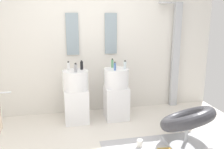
{
  "coord_description": "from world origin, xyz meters",
  "views": [
    {
      "loc": [
        -0.59,
        -2.87,
        1.78
      ],
      "look_at": [
        0.15,
        0.55,
        0.95
      ],
      "focal_mm": 39.12,
      "sensor_mm": 36.0,
      "label": 1
    }
  ],
  "objects_px": {
    "shower_column": "(175,53)",
    "soap_bottle_white": "(68,66)",
    "lounge_chair": "(187,122)",
    "soap_bottle_blue": "(115,66)",
    "pedestal_sink_left": "(76,96)",
    "soap_bottle_green": "(112,63)",
    "soap_bottle_clear": "(125,65)",
    "pedestal_sink_right": "(116,93)",
    "soap_bottle_black": "(82,65)",
    "soap_bottle_grey": "(76,68)",
    "coffee_mug": "(140,143)"
  },
  "relations": [
    {
      "from": "pedestal_sink_left",
      "to": "soap_bottle_grey",
      "type": "xyz_separation_m",
      "value": [
        0.0,
        -0.11,
        0.51
      ]
    },
    {
      "from": "soap_bottle_green",
      "to": "soap_bottle_black",
      "type": "relative_size",
      "value": 1.03
    },
    {
      "from": "soap_bottle_blue",
      "to": "soap_bottle_green",
      "type": "bearing_deg",
      "value": 88.3
    },
    {
      "from": "shower_column",
      "to": "soap_bottle_blue",
      "type": "bearing_deg",
      "value": -158.89
    },
    {
      "from": "lounge_chair",
      "to": "soap_bottle_green",
      "type": "height_order",
      "value": "soap_bottle_green"
    },
    {
      "from": "soap_bottle_green",
      "to": "soap_bottle_blue",
      "type": "distance_m",
      "value": 0.23
    },
    {
      "from": "pedestal_sink_left",
      "to": "soap_bottle_green",
      "type": "height_order",
      "value": "soap_bottle_green"
    },
    {
      "from": "shower_column",
      "to": "soap_bottle_clear",
      "type": "relative_size",
      "value": 13.74
    },
    {
      "from": "soap_bottle_clear",
      "to": "soap_bottle_black",
      "type": "xyz_separation_m",
      "value": [
        -0.73,
        0.11,
        0.0
      ]
    },
    {
      "from": "soap_bottle_clear",
      "to": "pedestal_sink_right",
      "type": "bearing_deg",
      "value": 165.07
    },
    {
      "from": "lounge_chair",
      "to": "soap_bottle_blue",
      "type": "distance_m",
      "value": 1.44
    },
    {
      "from": "shower_column",
      "to": "coffee_mug",
      "type": "bearing_deg",
      "value": -129.31
    },
    {
      "from": "lounge_chair",
      "to": "soap_bottle_blue",
      "type": "height_order",
      "value": "soap_bottle_blue"
    },
    {
      "from": "shower_column",
      "to": "soap_bottle_green",
      "type": "relative_size",
      "value": 12.81
    },
    {
      "from": "pedestal_sink_right",
      "to": "coffee_mug",
      "type": "xyz_separation_m",
      "value": [
        0.09,
        -1.05,
        -0.41
      ]
    },
    {
      "from": "soap_bottle_white",
      "to": "shower_column",
      "type": "bearing_deg",
      "value": 8.9
    },
    {
      "from": "pedestal_sink_left",
      "to": "soap_bottle_white",
      "type": "height_order",
      "value": "soap_bottle_white"
    },
    {
      "from": "lounge_chair",
      "to": "soap_bottle_grey",
      "type": "distance_m",
      "value": 1.88
    },
    {
      "from": "soap_bottle_clear",
      "to": "soap_bottle_blue",
      "type": "relative_size",
      "value": 1.03
    },
    {
      "from": "pedestal_sink_left",
      "to": "soap_bottle_black",
      "type": "relative_size",
      "value": 6.47
    },
    {
      "from": "pedestal_sink_left",
      "to": "pedestal_sink_right",
      "type": "distance_m",
      "value": 0.7
    },
    {
      "from": "shower_column",
      "to": "soap_bottle_clear",
      "type": "distance_m",
      "value": 1.23
    },
    {
      "from": "lounge_chair",
      "to": "soap_bottle_black",
      "type": "bearing_deg",
      "value": 137.98
    },
    {
      "from": "pedestal_sink_left",
      "to": "soap_bottle_blue",
      "type": "distance_m",
      "value": 0.83
    },
    {
      "from": "shower_column",
      "to": "soap_bottle_green",
      "type": "bearing_deg",
      "value": -167.97
    },
    {
      "from": "lounge_chair",
      "to": "soap_bottle_black",
      "type": "relative_size",
      "value": 6.95
    },
    {
      "from": "soap_bottle_black",
      "to": "soap_bottle_green",
      "type": "bearing_deg",
      "value": 4.92
    },
    {
      "from": "soap_bottle_white",
      "to": "soap_bottle_black",
      "type": "xyz_separation_m",
      "value": [
        0.22,
        -0.0,
        0.0
      ]
    },
    {
      "from": "pedestal_sink_right",
      "to": "soap_bottle_black",
      "type": "distance_m",
      "value": 0.78
    },
    {
      "from": "coffee_mug",
      "to": "soap_bottle_green",
      "type": "xyz_separation_m",
      "value": [
        -0.14,
        1.17,
        0.92
      ]
    },
    {
      "from": "pedestal_sink_left",
      "to": "lounge_chair",
      "type": "height_order",
      "value": "pedestal_sink_left"
    },
    {
      "from": "soap_bottle_black",
      "to": "coffee_mug",
      "type": "bearing_deg",
      "value": -58.7
    },
    {
      "from": "shower_column",
      "to": "soap_bottle_white",
      "type": "distance_m",
      "value": 2.12
    },
    {
      "from": "pedestal_sink_right",
      "to": "soap_bottle_green",
      "type": "relative_size",
      "value": 6.3
    },
    {
      "from": "lounge_chair",
      "to": "shower_column",
      "type": "bearing_deg",
      "value": 70.91
    },
    {
      "from": "coffee_mug",
      "to": "soap_bottle_green",
      "type": "height_order",
      "value": "soap_bottle_green"
    },
    {
      "from": "lounge_chair",
      "to": "soap_bottle_clear",
      "type": "distance_m",
      "value": 1.4
    },
    {
      "from": "lounge_chair",
      "to": "soap_bottle_green",
      "type": "relative_size",
      "value": 6.76
    },
    {
      "from": "soap_bottle_green",
      "to": "soap_bottle_grey",
      "type": "bearing_deg",
      "value": -160.68
    },
    {
      "from": "pedestal_sink_left",
      "to": "soap_bottle_blue",
      "type": "height_order",
      "value": "soap_bottle_blue"
    },
    {
      "from": "shower_column",
      "to": "soap_bottle_white",
      "type": "relative_size",
      "value": 13.79
    },
    {
      "from": "shower_column",
      "to": "coffee_mug",
      "type": "height_order",
      "value": "shower_column"
    },
    {
      "from": "shower_column",
      "to": "soap_bottle_blue",
      "type": "xyz_separation_m",
      "value": [
        -1.33,
        -0.52,
        -0.11
      ]
    },
    {
      "from": "pedestal_sink_left",
      "to": "soap_bottle_black",
      "type": "distance_m",
      "value": 0.53
    },
    {
      "from": "soap_bottle_black",
      "to": "soap_bottle_clear",
      "type": "bearing_deg",
      "value": -8.56
    },
    {
      "from": "soap_bottle_white",
      "to": "soap_bottle_blue",
      "type": "height_order",
      "value": "soap_bottle_white"
    },
    {
      "from": "pedestal_sink_left",
      "to": "soap_bottle_blue",
      "type": "xyz_separation_m",
      "value": [
        0.65,
        -0.11,
        0.5
      ]
    },
    {
      "from": "pedestal_sink_right",
      "to": "shower_column",
      "type": "distance_m",
      "value": 1.48
    },
    {
      "from": "soap_bottle_grey",
      "to": "soap_bottle_green",
      "type": "bearing_deg",
      "value": 19.32
    },
    {
      "from": "soap_bottle_green",
      "to": "soap_bottle_clear",
      "type": "bearing_deg",
      "value": -39.95
    }
  ]
}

